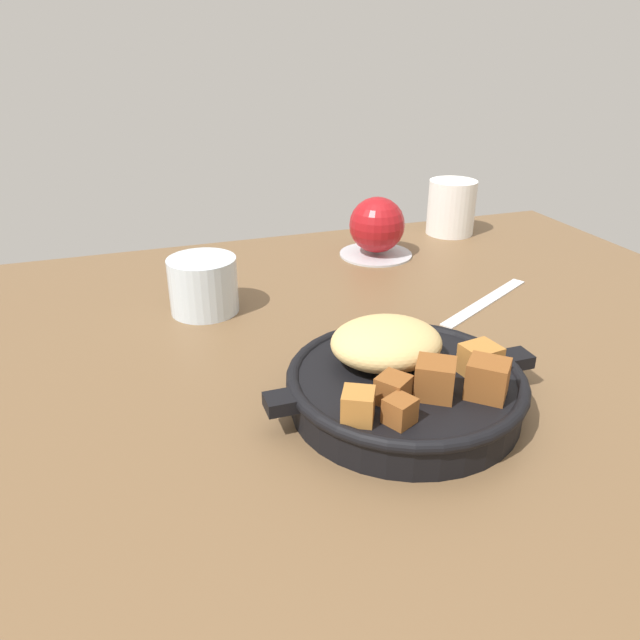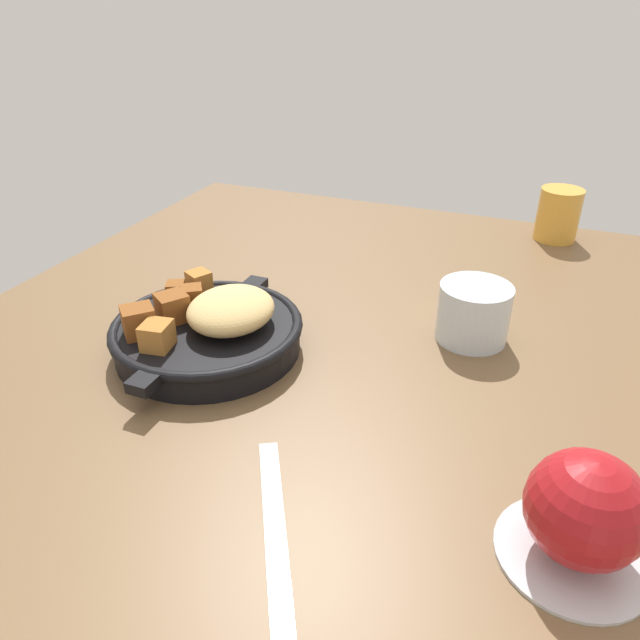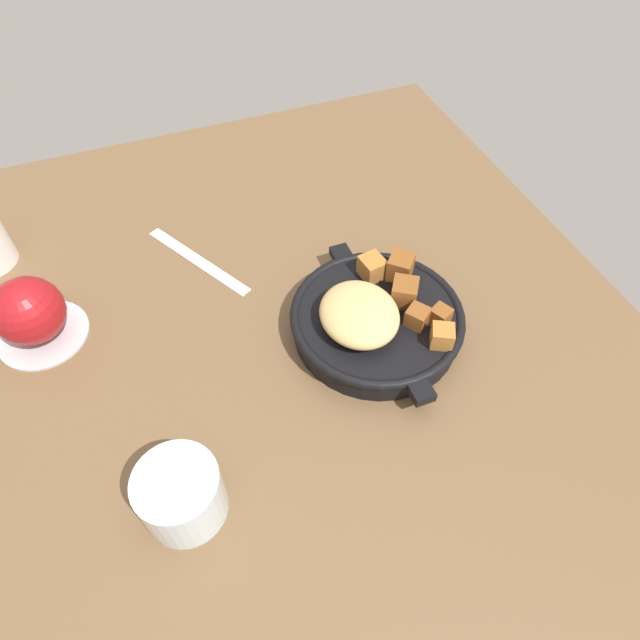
% 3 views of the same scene
% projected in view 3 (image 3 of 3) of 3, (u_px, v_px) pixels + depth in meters
% --- Properties ---
extents(ground_plane, '(1.08, 0.85, 0.02)m').
position_uv_depth(ground_plane, '(307.00, 371.00, 0.66)').
color(ground_plane, brown).
extents(cast_iron_skillet, '(0.25, 0.21, 0.07)m').
position_uv_depth(cast_iron_skillet, '(376.00, 318.00, 0.66)').
color(cast_iron_skillet, black).
rests_on(cast_iron_skillet, ground_plane).
extents(saucer_plate, '(0.11, 0.11, 0.01)m').
position_uv_depth(saucer_plate, '(43.00, 334.00, 0.68)').
color(saucer_plate, '#B7BABF').
rests_on(saucer_plate, ground_plane).
extents(red_apple, '(0.08, 0.08, 0.08)m').
position_uv_depth(red_apple, '(29.00, 311.00, 0.64)').
color(red_apple, maroon).
rests_on(red_apple, saucer_plate).
extents(butter_knife, '(0.17, 0.11, 0.00)m').
position_uv_depth(butter_knife, '(198.00, 260.00, 0.76)').
color(butter_knife, silver).
rests_on(butter_knife, ground_plane).
extents(water_glass_short, '(0.08, 0.08, 0.07)m').
position_uv_depth(water_glass_short, '(181.00, 495.00, 0.52)').
color(water_glass_short, silver).
rests_on(water_glass_short, ground_plane).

